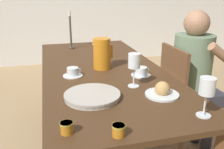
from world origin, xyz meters
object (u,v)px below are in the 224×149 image
jam_jar_red (67,127)px  candlestick_tall (71,34)px  jam_jar_amber (119,130)px  wine_glass_juice (207,88)px  wine_glass_water (134,62)px  chair_person_side (185,100)px  person_seated (195,73)px  bread_plate (162,91)px  serving_tray (92,96)px  teacup_near_person (141,72)px  red_pitcher (101,53)px  teacup_across (73,73)px

jam_jar_red → candlestick_tall: bearing=83.2°
jam_jar_amber → jam_jar_red: same height
wine_glass_juice → jam_jar_red: bearing=178.6°
candlestick_tall → wine_glass_water: bearing=-76.8°
wine_glass_water → chair_person_side: bearing=23.6°
person_seated → candlestick_tall: 1.26m
bread_plate → jam_jar_amber: bread_plate is taller
chair_person_side → serving_tray: (-0.81, -0.34, 0.28)m
person_seated → candlestick_tall: size_ratio=3.17×
teacup_near_person → bread_plate: bearing=-91.4°
wine_glass_water → red_pitcher: bearing=105.3°
teacup_across → serving_tray: teacup_across is taller
bread_plate → jam_jar_red: 0.62m
teacup_near_person → serving_tray: bearing=-144.2°
teacup_across → wine_glass_water: bearing=-39.9°
wine_glass_juice → candlestick_tall: size_ratio=0.52×
teacup_across → candlestick_tall: size_ratio=0.37×
wine_glass_water → serving_tray: (-0.28, -0.11, -0.14)m
serving_tray → candlestick_tall: (0.02, 1.25, 0.14)m
wine_glass_water → wine_glass_juice: wine_glass_water is taller
jam_jar_red → jam_jar_amber: bearing=-20.2°
serving_tray → jam_jar_red: size_ratio=5.49×
red_pitcher → jam_jar_red: bearing=-111.9°
red_pitcher → bread_plate: 0.64m
chair_person_side → wine_glass_juice: size_ratio=4.73×
red_pitcher → jam_jar_red: (-0.34, -0.85, -0.09)m
jam_jar_amber → candlestick_tall: 1.65m
chair_person_side → teacup_across: (-0.87, 0.06, 0.29)m
teacup_near_person → candlestick_tall: size_ratio=0.37×
red_pitcher → teacup_near_person: red_pitcher is taller
teacup_across → jam_jar_red: 0.73m
wine_glass_water → teacup_across: size_ratio=1.53×
person_seated → bread_plate: person_seated is taller
teacup_near_person → teacup_across: bearing=166.6°
person_seated → teacup_across: 0.96m
serving_tray → jam_jar_red: 0.36m
wine_glass_juice → red_pitcher: bearing=109.9°
wine_glass_water → bread_plate: bearing=-57.7°
wine_glass_water → teacup_near_person: size_ratio=1.53×
candlestick_tall → serving_tray: bearing=-90.8°
wine_glass_juice → teacup_near_person: wine_glass_juice is taller
teacup_across → jam_jar_red: size_ratio=2.40×
candlestick_tall → chair_person_side: bearing=-49.1°
chair_person_side → teacup_across: bearing=-94.1°
person_seated → jam_jar_red: (-1.06, -0.69, 0.08)m
wine_glass_juice → bread_plate: 0.31m
teacup_near_person → serving_tray: size_ratio=0.44×
teacup_across → bread_plate: size_ratio=0.71×
teacup_across → wine_glass_juice: bearing=-53.5°
person_seated → bread_plate: size_ratio=6.10×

